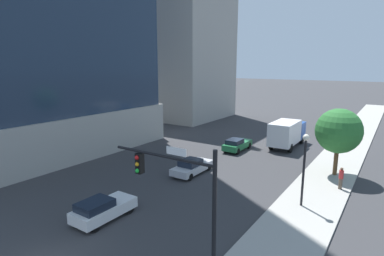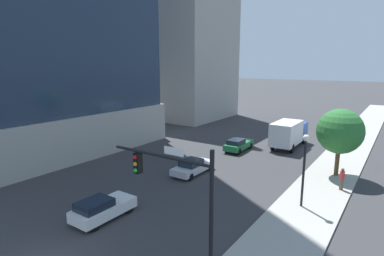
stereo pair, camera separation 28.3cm
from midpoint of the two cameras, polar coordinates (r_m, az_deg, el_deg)
sidewalk at (r=28.21m, az=22.74°, el=-9.31°), size 4.23×120.00×0.15m
construction_building at (r=57.93m, az=-0.90°, el=16.98°), size 15.35×16.11×37.60m
traffic_light_pole at (r=14.64m, az=-3.17°, el=-10.33°), size 5.91×0.48×6.06m
street_lamp at (r=22.17m, az=19.61°, el=-5.32°), size 0.44×0.44×5.04m
street_tree at (r=29.50m, az=25.07°, el=-0.51°), size 3.88×3.88×5.88m
car_green at (r=35.94m, az=8.02°, el=-3.00°), size 1.75×4.51×1.44m
car_silver at (r=28.23m, az=-0.29°, el=-7.09°), size 1.81×4.53×1.35m
car_white at (r=21.16m, az=-16.51°, el=-14.04°), size 1.84×4.14×1.45m
box_truck at (r=38.55m, az=16.83°, el=-0.76°), size 2.49×7.13×3.18m
pedestrian_red_shirt at (r=26.98m, az=25.39°, el=-8.29°), size 0.34×0.34×1.75m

